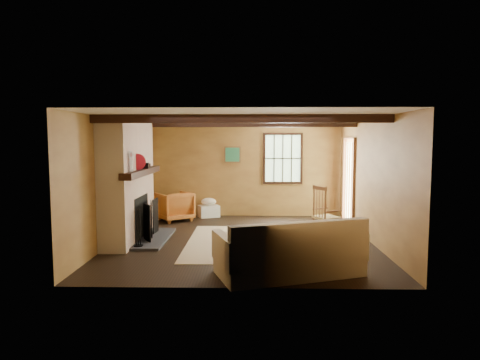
{
  "coord_description": "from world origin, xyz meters",
  "views": [
    {
      "loc": [
        0.15,
        -8.32,
        1.99
      ],
      "look_at": [
        -0.05,
        0.4,
        1.16
      ],
      "focal_mm": 32.0,
      "sensor_mm": 36.0,
      "label": 1
    }
  ],
  "objects_px": {
    "rocking_chair": "(325,216)",
    "armchair": "(174,206)",
    "fireplace": "(129,185)",
    "sofa": "(291,255)",
    "laundry_basket": "(209,211)"
  },
  "relations": [
    {
      "from": "fireplace",
      "to": "armchair",
      "type": "xyz_separation_m",
      "value": [
        0.53,
        2.02,
        -0.75
      ]
    },
    {
      "from": "laundry_basket",
      "to": "fireplace",
      "type": "bearing_deg",
      "value": -117.52
    },
    {
      "from": "armchair",
      "to": "sofa",
      "type": "bearing_deg",
      "value": 84.99
    },
    {
      "from": "laundry_basket",
      "to": "sofa",
      "type": "bearing_deg",
      "value": -70.55
    },
    {
      "from": "sofa",
      "to": "laundry_basket",
      "type": "xyz_separation_m",
      "value": [
        -1.66,
        4.71,
        -0.16
      ]
    },
    {
      "from": "rocking_chair",
      "to": "fireplace",
      "type": "bearing_deg",
      "value": 65.4
    },
    {
      "from": "rocking_chair",
      "to": "armchair",
      "type": "height_order",
      "value": "rocking_chair"
    },
    {
      "from": "rocking_chair",
      "to": "laundry_basket",
      "type": "xyz_separation_m",
      "value": [
        -2.58,
        2.26,
        -0.3
      ]
    },
    {
      "from": "rocking_chair",
      "to": "armchair",
      "type": "bearing_deg",
      "value": 34.06
    },
    {
      "from": "laundry_basket",
      "to": "armchair",
      "type": "bearing_deg",
      "value": -146.99
    },
    {
      "from": "fireplace",
      "to": "rocking_chair",
      "type": "height_order",
      "value": "fireplace"
    },
    {
      "from": "fireplace",
      "to": "rocking_chair",
      "type": "distance_m",
      "value": 3.96
    },
    {
      "from": "sofa",
      "to": "armchair",
      "type": "distance_m",
      "value": 4.86
    },
    {
      "from": "fireplace",
      "to": "rocking_chair",
      "type": "xyz_separation_m",
      "value": [
        3.9,
        0.27,
        -0.65
      ]
    },
    {
      "from": "fireplace",
      "to": "armchair",
      "type": "relative_size",
      "value": 3.08
    }
  ]
}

